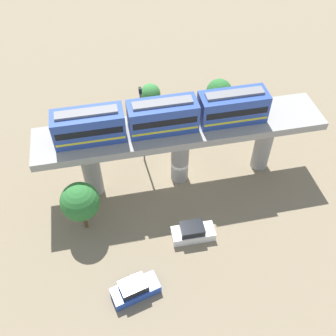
{
  "coord_description": "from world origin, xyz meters",
  "views": [
    {
      "loc": [
        -27.94,
        7.07,
        32.72
      ],
      "look_at": [
        -2.5,
        1.82,
        4.57
      ],
      "focal_mm": 41.38,
      "sensor_mm": 36.0,
      "label": 1
    }
  ],
  "objects_px": {
    "train": "(163,116)",
    "tree_mid_lot": "(219,92)",
    "tree_near_viaduct": "(80,202)",
    "tree_far_corner": "(150,94)",
    "parked_car_white": "(193,232)",
    "parked_car_blue": "(135,289)",
    "signal_post": "(142,124)"
  },
  "relations": [
    {
      "from": "parked_car_white",
      "to": "tree_near_viaduct",
      "type": "height_order",
      "value": "tree_near_viaduct"
    },
    {
      "from": "parked_car_blue",
      "to": "tree_mid_lot",
      "type": "relative_size",
      "value": 0.93
    },
    {
      "from": "tree_mid_lot",
      "to": "tree_far_corner",
      "type": "height_order",
      "value": "tree_mid_lot"
    },
    {
      "from": "parked_car_blue",
      "to": "signal_post",
      "type": "height_order",
      "value": "signal_post"
    },
    {
      "from": "train",
      "to": "tree_near_viaduct",
      "type": "height_order",
      "value": "train"
    },
    {
      "from": "train",
      "to": "tree_far_corner",
      "type": "xyz_separation_m",
      "value": [
        11.89,
        -0.69,
        -6.1
      ]
    },
    {
      "from": "tree_near_viaduct",
      "to": "tree_far_corner",
      "type": "distance_m",
      "value": 19.01
    },
    {
      "from": "parked_car_blue",
      "to": "tree_mid_lot",
      "type": "distance_m",
      "value": 27.11
    },
    {
      "from": "parked_car_blue",
      "to": "parked_car_white",
      "type": "height_order",
      "value": "same"
    },
    {
      "from": "tree_near_viaduct",
      "to": "tree_far_corner",
      "type": "bearing_deg",
      "value": -30.07
    },
    {
      "from": "tree_near_viaduct",
      "to": "tree_mid_lot",
      "type": "relative_size",
      "value": 1.21
    },
    {
      "from": "train",
      "to": "tree_mid_lot",
      "type": "distance_m",
      "value": 15.11
    },
    {
      "from": "parked_car_blue",
      "to": "tree_near_viaduct",
      "type": "xyz_separation_m",
      "value": [
        8.03,
        3.8,
        3.28
      ]
    },
    {
      "from": "tree_far_corner",
      "to": "signal_post",
      "type": "xyz_separation_m",
      "value": [
        -8.49,
        2.28,
        2.58
      ]
    },
    {
      "from": "tree_near_viaduct",
      "to": "parked_car_white",
      "type": "bearing_deg",
      "value": -108.24
    },
    {
      "from": "train",
      "to": "tree_mid_lot",
      "type": "height_order",
      "value": "train"
    },
    {
      "from": "parked_car_white",
      "to": "signal_post",
      "type": "relative_size",
      "value": 0.41
    },
    {
      "from": "parked_car_blue",
      "to": "tree_mid_lot",
      "type": "height_order",
      "value": "tree_mid_lot"
    },
    {
      "from": "tree_near_viaduct",
      "to": "tree_far_corner",
      "type": "relative_size",
      "value": 1.35
    },
    {
      "from": "tree_mid_lot",
      "to": "parked_car_white",
      "type": "bearing_deg",
      "value": 156.49
    },
    {
      "from": "train",
      "to": "signal_post",
      "type": "height_order",
      "value": "train"
    },
    {
      "from": "tree_mid_lot",
      "to": "tree_near_viaduct",
      "type": "bearing_deg",
      "value": 129.39
    },
    {
      "from": "parked_car_white",
      "to": "tree_near_viaduct",
      "type": "bearing_deg",
      "value": 73.14
    },
    {
      "from": "train",
      "to": "parked_car_blue",
      "type": "height_order",
      "value": "train"
    },
    {
      "from": "signal_post",
      "to": "train",
      "type": "bearing_deg",
      "value": -154.94
    },
    {
      "from": "signal_post",
      "to": "tree_far_corner",
      "type": "bearing_deg",
      "value": -15.0
    },
    {
      "from": "train",
      "to": "tree_mid_lot",
      "type": "bearing_deg",
      "value": -41.95
    },
    {
      "from": "tree_far_corner",
      "to": "signal_post",
      "type": "distance_m",
      "value": 9.16
    },
    {
      "from": "parked_car_blue",
      "to": "tree_near_viaduct",
      "type": "distance_m",
      "value": 9.47
    },
    {
      "from": "train",
      "to": "signal_post",
      "type": "bearing_deg",
      "value": 25.06
    },
    {
      "from": "tree_far_corner",
      "to": "parked_car_blue",
      "type": "bearing_deg",
      "value": 166.86
    },
    {
      "from": "train",
      "to": "parked_car_blue",
      "type": "relative_size",
      "value": 4.55
    }
  ]
}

